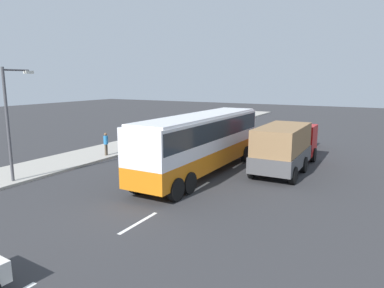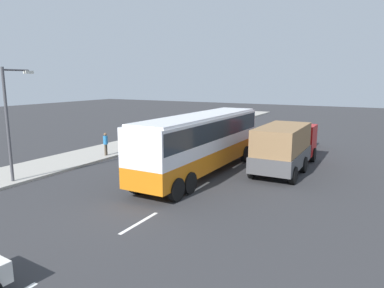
% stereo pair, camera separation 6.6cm
% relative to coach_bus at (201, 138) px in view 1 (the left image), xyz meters
% --- Properties ---
extents(ground_plane, '(120.00, 120.00, 0.00)m').
position_rel_coach_bus_xyz_m(ground_plane, '(0.58, 0.91, -2.20)').
color(ground_plane, '#333335').
extents(sidewalk_curb, '(80.00, 4.00, 0.15)m').
position_rel_coach_bus_xyz_m(sidewalk_curb, '(0.58, 9.54, -2.13)').
color(sidewalk_curb, '#A8A399').
rests_on(sidewalk_curb, ground_plane).
extents(lane_centreline, '(41.07, 0.16, 0.01)m').
position_rel_coach_bus_xyz_m(lane_centreline, '(6.63, -1.12, -2.20)').
color(lane_centreline, white).
rests_on(lane_centreline, ground_plane).
extents(coach_bus, '(11.81, 2.73, 3.56)m').
position_rel_coach_bus_xyz_m(coach_bus, '(0.00, 0.00, 0.00)').
color(coach_bus, orange).
rests_on(coach_bus, ground_plane).
extents(cargo_truck, '(7.72, 2.61, 2.87)m').
position_rel_coach_bus_xyz_m(cargo_truck, '(3.46, -4.11, -0.63)').
color(cargo_truck, red).
rests_on(cargo_truck, ground_plane).
extents(car_red_compact, '(4.19, 1.88, 1.43)m').
position_rel_coach_bus_xyz_m(car_red_compact, '(10.97, -3.49, -1.43)').
color(car_red_compact, '#B21919').
rests_on(car_red_compact, ground_plane).
extents(pedestrian_near_curb, '(0.32, 0.32, 1.64)m').
position_rel_coach_bus_xyz_m(pedestrian_near_curb, '(0.83, 8.18, -1.11)').
color(pedestrian_near_curb, brown).
rests_on(pedestrian_near_curb, sidewalk_curb).
extents(pedestrian_at_crossing, '(0.32, 0.32, 1.67)m').
position_rel_coach_bus_xyz_m(pedestrian_at_crossing, '(3.87, 8.08, -1.09)').
color(pedestrian_at_crossing, '#38334C').
rests_on(pedestrian_at_crossing, sidewalk_curb).
extents(street_lamp, '(1.84, 0.24, 6.06)m').
position_rel_coach_bus_xyz_m(street_lamp, '(-6.37, 8.11, 1.49)').
color(street_lamp, '#47474C').
rests_on(street_lamp, sidewalk_curb).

